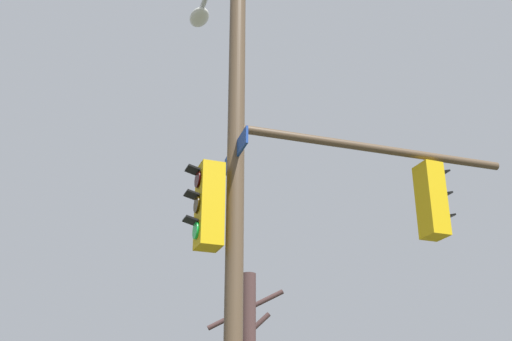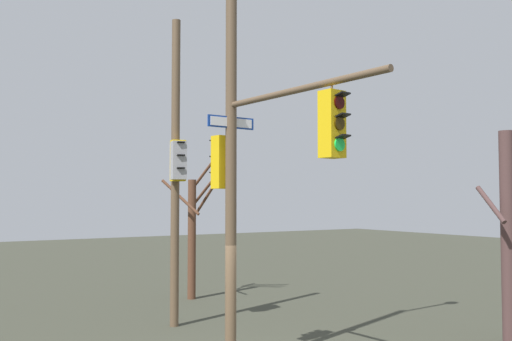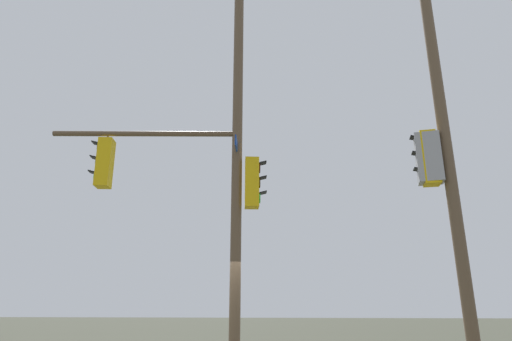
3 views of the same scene
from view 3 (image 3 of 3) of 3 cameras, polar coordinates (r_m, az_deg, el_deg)
The scene contains 2 objects.
main_signal_pole_assembly at distance 9.41m, azimuth -5.67°, elevation 3.63°, with size 4.81×3.56×9.52m.
secondary_pole_assembly at distance 9.15m, azimuth 23.58°, elevation 0.68°, with size 0.78×0.47×8.39m.
Camera 3 is at (1.46, -9.20, 1.72)m, focal length 29.77 mm.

